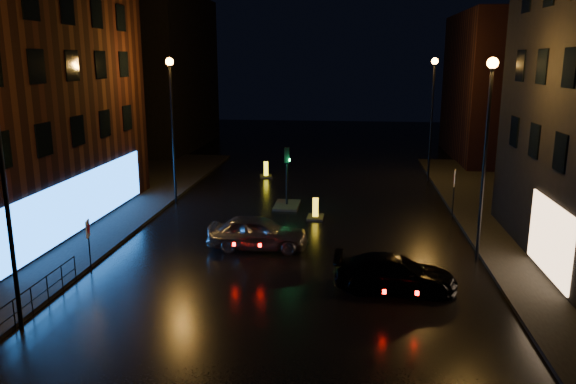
{
  "coord_description": "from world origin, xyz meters",
  "views": [
    {
      "loc": [
        2.38,
        -17.17,
        8.32
      ],
      "look_at": [
        -0.22,
        5.84,
        2.8
      ],
      "focal_mm": 35.0,
      "sensor_mm": 36.0,
      "label": 1
    }
  ],
  "objects_px": {
    "bollard_near": "(315,214)",
    "bollard_far": "(266,174)",
    "dark_sedan": "(395,273)",
    "road_sign_right": "(454,182)",
    "silver_hatchback": "(258,232)",
    "road_sign_left": "(88,233)",
    "traffic_signal": "(287,198)"
  },
  "relations": [
    {
      "from": "bollard_far",
      "to": "road_sign_right",
      "type": "xyz_separation_m",
      "value": [
        11.53,
        -9.33,
        1.7
      ]
    },
    {
      "from": "traffic_signal",
      "to": "bollard_far",
      "type": "xyz_separation_m",
      "value": [
        -2.44,
        7.99,
        -0.26
      ]
    },
    {
      "from": "silver_hatchback",
      "to": "bollard_near",
      "type": "xyz_separation_m",
      "value": [
        2.24,
        5.21,
        -0.52
      ]
    },
    {
      "from": "road_sign_right",
      "to": "silver_hatchback",
      "type": "bearing_deg",
      "value": 45.68
    },
    {
      "from": "road_sign_left",
      "to": "bollard_far",
      "type": "bearing_deg",
      "value": 63.25
    },
    {
      "from": "road_sign_left",
      "to": "dark_sedan",
      "type": "bearing_deg",
      "value": -16.93
    },
    {
      "from": "silver_hatchback",
      "to": "bollard_near",
      "type": "bearing_deg",
      "value": -24.35
    },
    {
      "from": "road_sign_right",
      "to": "bollard_near",
      "type": "bearing_deg",
      "value": 20.44
    },
    {
      "from": "silver_hatchback",
      "to": "road_sign_right",
      "type": "bearing_deg",
      "value": -58.0
    },
    {
      "from": "traffic_signal",
      "to": "bollard_near",
      "type": "relative_size",
      "value": 2.67
    },
    {
      "from": "bollard_far",
      "to": "traffic_signal",
      "type": "bearing_deg",
      "value": -84.08
    },
    {
      "from": "silver_hatchback",
      "to": "road_sign_left",
      "type": "distance_m",
      "value": 7.16
    },
    {
      "from": "dark_sedan",
      "to": "bollard_near",
      "type": "bearing_deg",
      "value": 22.99
    },
    {
      "from": "bollard_far",
      "to": "road_sign_left",
      "type": "relative_size",
      "value": 0.68
    },
    {
      "from": "bollard_far",
      "to": "road_sign_right",
      "type": "distance_m",
      "value": 14.93
    },
    {
      "from": "bollard_near",
      "to": "bollard_far",
      "type": "height_order",
      "value": "bollard_far"
    },
    {
      "from": "dark_sedan",
      "to": "road_sign_left",
      "type": "bearing_deg",
      "value": 89.19
    },
    {
      "from": "traffic_signal",
      "to": "road_sign_right",
      "type": "bearing_deg",
      "value": -8.34
    },
    {
      "from": "silver_hatchback",
      "to": "dark_sedan",
      "type": "xyz_separation_m",
      "value": [
        5.76,
        -3.99,
        -0.11
      ]
    },
    {
      "from": "silver_hatchback",
      "to": "bollard_far",
      "type": "height_order",
      "value": "silver_hatchback"
    },
    {
      "from": "dark_sedan",
      "to": "road_sign_left",
      "type": "relative_size",
      "value": 2.14
    },
    {
      "from": "silver_hatchback",
      "to": "bollard_far",
      "type": "xyz_separation_m",
      "value": [
        -1.99,
        15.53,
        -0.51
      ]
    },
    {
      "from": "road_sign_left",
      "to": "road_sign_right",
      "type": "height_order",
      "value": "road_sign_right"
    },
    {
      "from": "traffic_signal",
      "to": "bollard_near",
      "type": "height_order",
      "value": "traffic_signal"
    },
    {
      "from": "traffic_signal",
      "to": "silver_hatchback",
      "type": "xyz_separation_m",
      "value": [
        -0.44,
        -7.54,
        0.26
      ]
    },
    {
      "from": "bollard_far",
      "to": "road_sign_left",
      "type": "distance_m",
      "value": 19.44
    },
    {
      "from": "bollard_near",
      "to": "bollard_far",
      "type": "bearing_deg",
      "value": 113.77
    },
    {
      "from": "traffic_signal",
      "to": "bollard_near",
      "type": "bearing_deg",
      "value": -52.37
    },
    {
      "from": "traffic_signal",
      "to": "road_sign_left",
      "type": "height_order",
      "value": "traffic_signal"
    },
    {
      "from": "bollard_near",
      "to": "road_sign_right",
      "type": "relative_size",
      "value": 0.5
    },
    {
      "from": "traffic_signal",
      "to": "road_sign_left",
      "type": "relative_size",
      "value": 1.65
    },
    {
      "from": "traffic_signal",
      "to": "bollard_far",
      "type": "distance_m",
      "value": 8.36
    }
  ]
}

